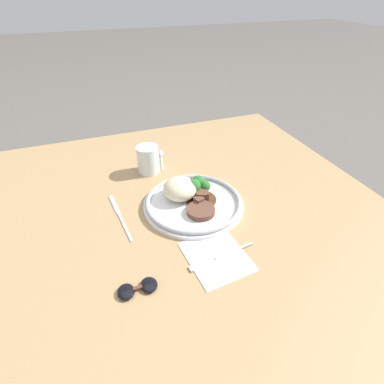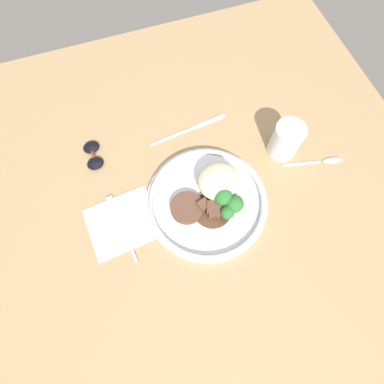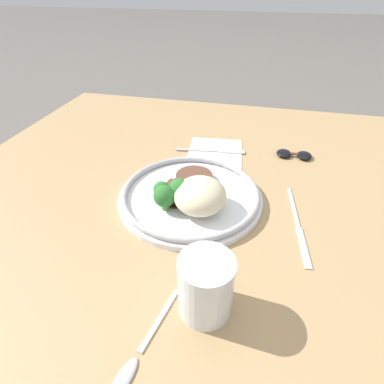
{
  "view_description": "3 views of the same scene",
  "coord_description": "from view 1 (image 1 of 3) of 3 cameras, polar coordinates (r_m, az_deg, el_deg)",
  "views": [
    {
      "loc": [
        -0.64,
        0.21,
        0.57
      ],
      "look_at": [
        -0.0,
        -0.02,
        0.08
      ],
      "focal_mm": 28.0,
      "sensor_mm": 36.0,
      "label": 1
    },
    {
      "loc": [
        -0.12,
        -0.25,
        0.71
      ],
      "look_at": [
        -0.03,
        0.0,
        0.05
      ],
      "focal_mm": 28.0,
      "sensor_mm": 36.0,
      "label": 2
    },
    {
      "loc": [
        0.46,
        0.08,
        0.4
      ],
      "look_at": [
        0.02,
        -0.02,
        0.07
      ],
      "focal_mm": 28.0,
      "sensor_mm": 36.0,
      "label": 3
    }
  ],
  "objects": [
    {
      "name": "spoon",
      "position": [
        1.13,
        -5.9,
        6.94
      ],
      "size": [
        0.16,
        0.05,
        0.01
      ],
      "rotation": [
        0.0,
        0.0,
        -0.22
      ],
      "color": "#B7B7BC",
      "rests_on": "dining_table"
    },
    {
      "name": "ground_plane",
      "position": [
        0.89,
        -1.53,
        -4.39
      ],
      "size": [
        8.0,
        8.0,
        0.0
      ],
      "primitive_type": "plane",
      "color": "#5B5651"
    },
    {
      "name": "napkin",
      "position": [
        0.73,
        4.68,
        -12.13
      ],
      "size": [
        0.17,
        0.15,
        0.0
      ],
      "color": "white",
      "rests_on": "dining_table"
    },
    {
      "name": "dining_table",
      "position": [
        0.88,
        -1.54,
        -3.63
      ],
      "size": [
        1.13,
        1.16,
        0.03
      ],
      "color": "tan",
      "rests_on": "ground"
    },
    {
      "name": "fork",
      "position": [
        0.72,
        4.58,
        -12.47
      ],
      "size": [
        0.04,
        0.18,
        0.0
      ],
      "rotation": [
        0.0,
        0.0,
        1.71
      ],
      "color": "#B7B7BC",
      "rests_on": "napkin"
    },
    {
      "name": "plate",
      "position": [
        0.86,
        -0.09,
        -1.27
      ],
      "size": [
        0.29,
        0.29,
        0.07
      ],
      "color": "white",
      "rests_on": "dining_table"
    },
    {
      "name": "knife",
      "position": [
        0.86,
        -13.69,
        -4.24
      ],
      "size": [
        0.22,
        0.03,
        0.0
      ],
      "rotation": [
        0.0,
        0.0,
        0.11
      ],
      "color": "#B7B7BC",
      "rests_on": "dining_table"
    },
    {
      "name": "juice_glass",
      "position": [
        1.02,
        -8.35,
        5.9
      ],
      "size": [
        0.07,
        0.07,
        0.09
      ],
      "color": "orange",
      "rests_on": "dining_table"
    },
    {
      "name": "sunglasses",
      "position": [
        0.67,
        -10.31,
        -17.58
      ],
      "size": [
        0.04,
        0.09,
        0.01
      ],
      "rotation": [
        0.0,
        0.0,
        0.0
      ],
      "color": "black",
      "rests_on": "dining_table"
    }
  ]
}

